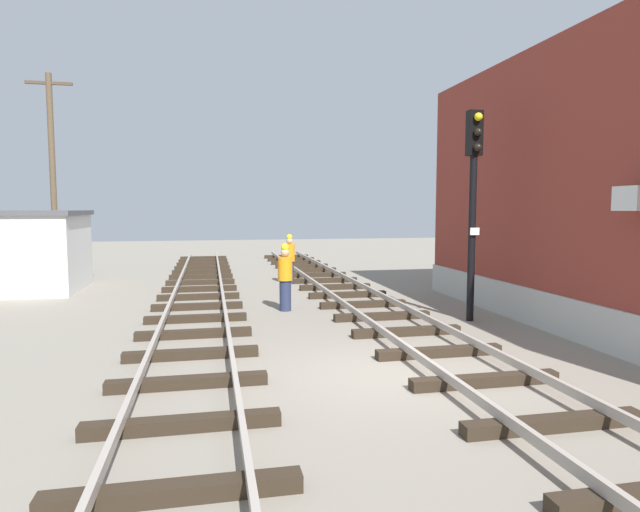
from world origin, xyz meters
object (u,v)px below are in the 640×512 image
(control_hut, at_px, (37,251))
(utility_pole_far, at_px, (53,171))
(signal_mast, at_px, (473,190))
(track_worker_foreground, at_px, (285,277))
(track_worker_distant, at_px, (290,259))

(control_hut, bearing_deg, utility_pole_far, 96.83)
(control_hut, bearing_deg, signal_mast, -31.65)
(utility_pole_far, height_order, track_worker_foreground, utility_pole_far)
(control_hut, relative_size, utility_pole_far, 0.46)
(utility_pole_far, relative_size, track_worker_distant, 4.45)
(signal_mast, bearing_deg, utility_pole_far, 137.18)
(track_worker_distant, bearing_deg, utility_pole_far, 155.05)
(utility_pole_far, height_order, track_worker_distant, utility_pole_far)
(control_hut, relative_size, track_worker_foreground, 2.03)
(control_hut, distance_m, track_worker_distant, 8.74)
(signal_mast, xyz_separation_m, utility_pole_far, (-12.74, 11.80, 1.07))
(control_hut, distance_m, track_worker_foreground, 9.46)
(utility_pole_far, bearing_deg, track_worker_distant, -24.95)
(utility_pole_far, bearing_deg, signal_mast, -42.82)
(track_worker_distant, bearing_deg, signal_mast, -65.02)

